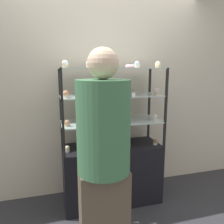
# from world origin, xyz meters

# --- Properties ---
(ground_plane) EXTENTS (20.00, 20.00, 0.00)m
(ground_plane) POSITION_xyz_m (0.00, 0.00, 0.00)
(ground_plane) COLOR #2D2D33
(back_wall) EXTENTS (8.00, 0.05, 2.60)m
(back_wall) POSITION_xyz_m (0.00, 0.37, 1.30)
(back_wall) COLOR beige
(back_wall) RESTS_ON ground_plane
(display_base) EXTENTS (1.15, 0.45, 0.71)m
(display_base) POSITION_xyz_m (0.00, 0.00, 0.36)
(display_base) COLOR black
(display_base) RESTS_ON ground_plane
(display_riser_lower) EXTENTS (1.15, 0.45, 0.30)m
(display_riser_lower) POSITION_xyz_m (0.00, 0.00, 0.99)
(display_riser_lower) COLOR black
(display_riser_lower) RESTS_ON display_base
(display_riser_middle) EXTENTS (1.15, 0.45, 0.30)m
(display_riser_middle) POSITION_xyz_m (0.00, 0.00, 1.30)
(display_riser_middle) COLOR black
(display_riser_middle) RESTS_ON display_riser_lower
(display_riser_upper) EXTENTS (1.15, 0.45, 0.30)m
(display_riser_upper) POSITION_xyz_m (0.00, 0.00, 1.60)
(display_riser_upper) COLOR black
(display_riser_upper) RESTS_ON display_riser_middle
(layer_cake_centerpiece) EXTENTS (0.17, 0.17, 0.12)m
(layer_cake_centerpiece) POSITION_xyz_m (-0.02, -0.03, 0.77)
(layer_cake_centerpiece) COLOR brown
(layer_cake_centerpiece) RESTS_ON display_base
(sheet_cake_frosted) EXTENTS (0.21, 0.18, 0.06)m
(sheet_cake_frosted) POSITION_xyz_m (-0.26, -0.03, 1.04)
(sheet_cake_frosted) COLOR beige
(sheet_cake_frosted) RESTS_ON display_riser_lower
(cupcake_0) EXTENTS (0.05, 0.05, 0.07)m
(cupcake_0) POSITION_xyz_m (-0.52, -0.05, 0.75)
(cupcake_0) COLOR white
(cupcake_0) RESTS_ON display_base
(cupcake_1) EXTENTS (0.05, 0.05, 0.07)m
(cupcake_1) POSITION_xyz_m (-0.17, -0.08, 0.75)
(cupcake_1) COLOR beige
(cupcake_1) RESTS_ON display_base
(cupcake_2) EXTENTS (0.05, 0.05, 0.07)m
(cupcake_2) POSITION_xyz_m (0.18, -0.07, 0.75)
(cupcake_2) COLOR white
(cupcake_2) RESTS_ON display_base
(cupcake_3) EXTENTS (0.05, 0.05, 0.07)m
(cupcake_3) POSITION_xyz_m (0.51, -0.10, 0.75)
(cupcake_3) COLOR beige
(cupcake_3) RESTS_ON display_base
(price_tag_0) EXTENTS (0.04, 0.00, 0.04)m
(price_tag_0) POSITION_xyz_m (-0.35, -0.21, 0.73)
(price_tag_0) COLOR white
(price_tag_0) RESTS_ON display_base
(cupcake_4) EXTENTS (0.05, 0.05, 0.07)m
(cupcake_4) POSITION_xyz_m (-0.52, -0.10, 1.05)
(cupcake_4) COLOR #CCB28C
(cupcake_4) RESTS_ON display_riser_lower
(cupcake_5) EXTENTS (0.05, 0.05, 0.07)m
(cupcake_5) POSITION_xyz_m (0.00, -0.11, 1.05)
(cupcake_5) COLOR white
(cupcake_5) RESTS_ON display_riser_lower
(cupcake_6) EXTENTS (0.05, 0.05, 0.07)m
(cupcake_6) POSITION_xyz_m (0.51, -0.07, 1.05)
(cupcake_6) COLOR white
(cupcake_6) RESTS_ON display_riser_lower
(price_tag_1) EXTENTS (0.04, 0.00, 0.04)m
(price_tag_1) POSITION_xyz_m (0.07, -0.21, 1.04)
(price_tag_1) COLOR white
(price_tag_1) RESTS_ON display_riser_lower
(cupcake_7) EXTENTS (0.06, 0.06, 0.08)m
(cupcake_7) POSITION_xyz_m (-0.52, -0.12, 1.35)
(cupcake_7) COLOR beige
(cupcake_7) RESTS_ON display_riser_middle
(cupcake_8) EXTENTS (0.06, 0.06, 0.08)m
(cupcake_8) POSITION_xyz_m (0.00, -0.06, 1.35)
(cupcake_8) COLOR beige
(cupcake_8) RESTS_ON display_riser_middle
(cupcake_9) EXTENTS (0.06, 0.06, 0.08)m
(cupcake_9) POSITION_xyz_m (0.51, -0.09, 1.35)
(cupcake_9) COLOR #CCB28C
(cupcake_9) RESTS_ON display_riser_middle
(price_tag_2) EXTENTS (0.04, 0.00, 0.04)m
(price_tag_2) POSITION_xyz_m (0.18, -0.21, 1.34)
(price_tag_2) COLOR white
(price_tag_2) RESTS_ON display_riser_middle
(cupcake_10) EXTENTS (0.06, 0.06, 0.07)m
(cupcake_10) POSITION_xyz_m (-0.51, -0.10, 1.65)
(cupcake_10) COLOR #CCB28C
(cupcake_10) RESTS_ON display_riser_upper
(cupcake_11) EXTENTS (0.06, 0.06, 0.07)m
(cupcake_11) POSITION_xyz_m (-0.27, -0.09, 1.65)
(cupcake_11) COLOR #CCB28C
(cupcake_11) RESTS_ON display_riser_upper
(cupcake_12) EXTENTS (0.06, 0.06, 0.07)m
(cupcake_12) POSITION_xyz_m (-0.00, -0.06, 1.65)
(cupcake_12) COLOR beige
(cupcake_12) RESTS_ON display_riser_upper
(cupcake_13) EXTENTS (0.06, 0.06, 0.07)m
(cupcake_13) POSITION_xyz_m (0.26, -0.08, 1.65)
(cupcake_13) COLOR beige
(cupcake_13) RESTS_ON display_riser_upper
(cupcake_14) EXTENTS (0.06, 0.06, 0.07)m
(cupcake_14) POSITION_xyz_m (0.52, -0.07, 1.65)
(cupcake_14) COLOR #CCB28C
(cupcake_14) RESTS_ON display_riser_upper
(price_tag_3) EXTENTS (0.04, 0.00, 0.04)m
(price_tag_3) POSITION_xyz_m (-0.05, -0.21, 1.64)
(price_tag_3) COLOR white
(price_tag_3) RESTS_ON display_riser_upper
(donut_glazed) EXTENTS (0.15, 0.15, 0.04)m
(donut_glazed) POSITION_xyz_m (0.23, -0.01, 1.64)
(donut_glazed) COLOR #EFB2BC
(donut_glazed) RESTS_ON display_riser_upper
(customer_figure) EXTENTS (0.41, 0.41, 1.76)m
(customer_figure) POSITION_xyz_m (-0.29, -0.81, 0.94)
(customer_figure) COLOR brown
(customer_figure) RESTS_ON ground_plane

